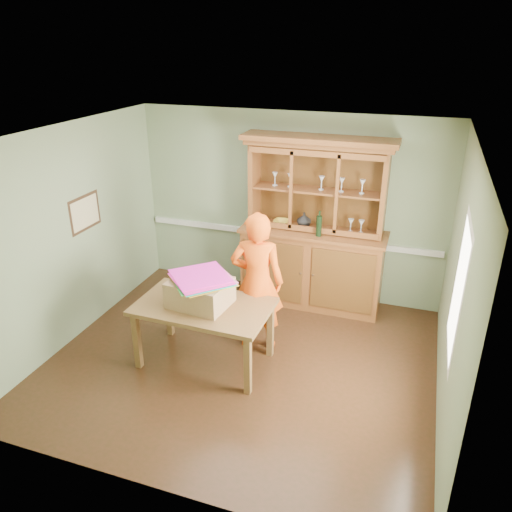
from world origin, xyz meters
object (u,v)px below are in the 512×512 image
at_px(cardboard_box, 200,292).
at_px(person, 257,282).
at_px(dining_table, 204,312).
at_px(china_hutch, 313,249).

height_order(cardboard_box, person, person).
bearing_deg(dining_table, person, 49.49).
distance_m(china_hutch, cardboard_box, 2.07).
height_order(china_hutch, dining_table, china_hutch).
bearing_deg(person, china_hutch, -116.08).
height_order(china_hutch, cardboard_box, china_hutch).
bearing_deg(cardboard_box, person, 46.28).
xyz_separation_m(dining_table, cardboard_box, (-0.04, -0.00, 0.24)).
xyz_separation_m(china_hutch, dining_table, (-0.86, -1.86, -0.16)).
height_order(china_hutch, person, china_hutch).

